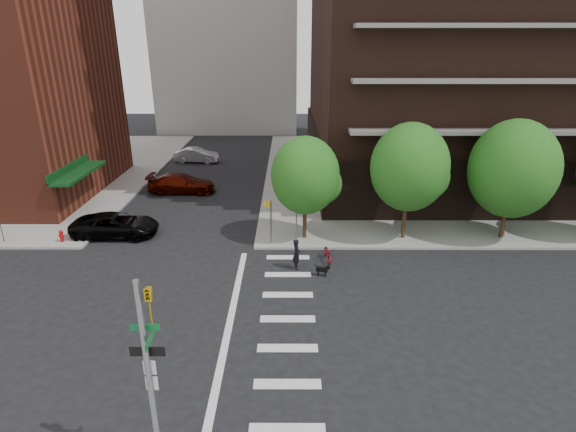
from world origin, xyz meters
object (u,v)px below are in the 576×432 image
object	(u,v)px
traffic_signal	(153,397)
fire_hydrant	(61,235)
dog_walker	(297,254)
scooter	(328,253)
parked_car_maroon	(182,183)
parked_car_silver	(197,155)
parked_car_black	(115,225)

from	to	relation	value
traffic_signal	fire_hydrant	xyz separation A→B (m)	(-10.03, 15.29, -2.15)
dog_walker	fire_hydrant	bearing A→B (deg)	69.17
traffic_signal	dog_walker	bearing A→B (deg)	72.16
scooter	dog_walker	size ratio (longest dim) A/B	0.95
scooter	parked_car_maroon	bearing A→B (deg)	124.43
fire_hydrant	dog_walker	world-z (taller)	dog_walker
traffic_signal	parked_car_maroon	size ratio (longest dim) A/B	1.14
fire_hydrant	parked_car_silver	distance (m)	19.98
traffic_signal	parked_car_silver	bearing A→B (deg)	99.33
parked_car_black	dog_walker	bearing A→B (deg)	-111.74
scooter	traffic_signal	bearing A→B (deg)	-120.75
parked_car_silver	dog_walker	size ratio (longest dim) A/B	2.59
parked_car_maroon	traffic_signal	bearing A→B (deg)	-168.05
fire_hydrant	dog_walker	size ratio (longest dim) A/B	0.43
fire_hydrant	scooter	bearing A→B (deg)	-7.60
parked_car_black	parked_car_silver	xyz separation A→B (m)	(1.51, 18.31, 0.00)
traffic_signal	parked_car_black	distance (m)	18.11
traffic_signal	parked_car_maroon	xyz separation A→B (m)	(-5.03, 25.09, -1.94)
parked_car_maroon	parked_car_silver	size ratio (longest dim) A/B	1.19
parked_car_maroon	dog_walker	world-z (taller)	dog_walker
traffic_signal	parked_car_maroon	distance (m)	25.67
parked_car_maroon	parked_car_silver	bearing A→B (deg)	4.65
traffic_signal	parked_car_black	xyz separation A→B (m)	(-7.22, 16.49, -1.98)
scooter	dog_walker	distance (m)	2.05
scooter	dog_walker	world-z (taller)	dog_walker
parked_car_black	fire_hydrant	bearing A→B (deg)	112.50
parked_car_maroon	dog_walker	xyz separation A→B (m)	(8.96, -12.90, 0.09)
fire_hydrant	parked_car_maroon	bearing A→B (deg)	62.97
fire_hydrant	parked_car_black	distance (m)	3.06
fire_hydrant	parked_car_silver	xyz separation A→B (m)	(4.32, 19.51, 0.17)
traffic_signal	parked_car_black	world-z (taller)	traffic_signal
traffic_signal	parked_car_silver	distance (m)	35.32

